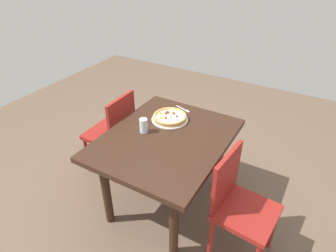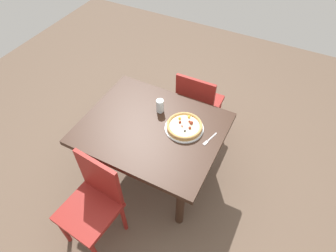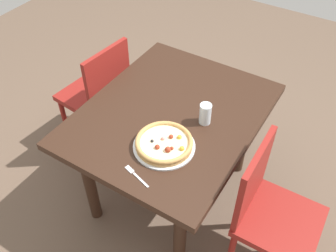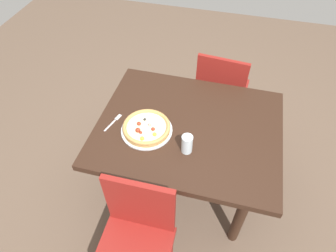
{
  "view_description": "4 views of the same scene",
  "coord_description": "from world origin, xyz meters",
  "px_view_note": "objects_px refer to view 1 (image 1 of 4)",
  "views": [
    {
      "loc": [
        1.62,
        0.96,
        2.03
      ],
      "look_at": [
        -0.12,
        -0.05,
        0.75
      ],
      "focal_mm": 31.0,
      "sensor_mm": 36.0,
      "label": 1
    },
    {
      "loc": [
        -0.83,
        1.33,
        2.47
      ],
      "look_at": [
        -0.12,
        -0.05,
        0.75
      ],
      "focal_mm": 30.63,
      "sensor_mm": 36.0,
      "label": 2
    },
    {
      "loc": [
        -1.31,
        -0.79,
        2.11
      ],
      "look_at": [
        -0.12,
        -0.05,
        0.75
      ],
      "focal_mm": 39.63,
      "sensor_mm": 36.0,
      "label": 3
    },
    {
      "loc": [
        0.19,
        -1.24,
        2.1
      ],
      "look_at": [
        -0.12,
        -0.05,
        0.75
      ],
      "focal_mm": 31.72,
      "sensor_mm": 36.0,
      "label": 4
    }
  ],
  "objects_px": {
    "chair_near": "(114,131)",
    "plate": "(170,119)",
    "drinking_glass": "(144,126)",
    "chair_far": "(239,204)",
    "pizza": "(170,117)",
    "dining_table": "(166,148)",
    "fork": "(184,109)"
  },
  "relations": [
    {
      "from": "chair_near",
      "to": "plate",
      "type": "relative_size",
      "value": 2.74
    },
    {
      "from": "drinking_glass",
      "to": "chair_far",
      "type": "bearing_deg",
      "value": 82.48
    },
    {
      "from": "chair_far",
      "to": "pizza",
      "type": "xyz_separation_m",
      "value": [
        -0.38,
        -0.78,
        0.28
      ]
    },
    {
      "from": "chair_near",
      "to": "chair_far",
      "type": "relative_size",
      "value": 1.0
    },
    {
      "from": "dining_table",
      "to": "drinking_glass",
      "type": "relative_size",
      "value": 9.46
    },
    {
      "from": "plate",
      "to": "fork",
      "type": "bearing_deg",
      "value": 174.61
    },
    {
      "from": "chair_near",
      "to": "plate",
      "type": "bearing_deg",
      "value": -80.6
    },
    {
      "from": "dining_table",
      "to": "chair_far",
      "type": "relative_size",
      "value": 1.32
    },
    {
      "from": "plate",
      "to": "pizza",
      "type": "relative_size",
      "value": 1.08
    },
    {
      "from": "dining_table",
      "to": "chair_near",
      "type": "bearing_deg",
      "value": -101.79
    },
    {
      "from": "plate",
      "to": "drinking_glass",
      "type": "xyz_separation_m",
      "value": [
        0.27,
        -0.09,
        0.06
      ]
    },
    {
      "from": "fork",
      "to": "drinking_glass",
      "type": "distance_m",
      "value": 0.51
    },
    {
      "from": "chair_near",
      "to": "dining_table",
      "type": "bearing_deg",
      "value": -102.55
    },
    {
      "from": "chair_far",
      "to": "fork",
      "type": "bearing_deg",
      "value": -123.21
    },
    {
      "from": "fork",
      "to": "plate",
      "type": "bearing_deg",
      "value": -78.87
    },
    {
      "from": "chair_near",
      "to": "fork",
      "type": "xyz_separation_m",
      "value": [
        -0.33,
        0.59,
        0.25
      ]
    },
    {
      "from": "drinking_glass",
      "to": "fork",
      "type": "bearing_deg",
      "value": 167.41
    },
    {
      "from": "plate",
      "to": "drinking_glass",
      "type": "relative_size",
      "value": 2.62
    },
    {
      "from": "chair_far",
      "to": "plate",
      "type": "relative_size",
      "value": 2.74
    },
    {
      "from": "fork",
      "to": "drinking_glass",
      "type": "relative_size",
      "value": 1.35
    },
    {
      "from": "fork",
      "to": "drinking_glass",
      "type": "xyz_separation_m",
      "value": [
        0.49,
        -0.11,
        0.06
      ]
    },
    {
      "from": "pizza",
      "to": "fork",
      "type": "bearing_deg",
      "value": 174.38
    },
    {
      "from": "chair_far",
      "to": "fork",
      "type": "xyz_separation_m",
      "value": [
        -0.61,
        -0.76,
        0.25
      ]
    },
    {
      "from": "pizza",
      "to": "dining_table",
      "type": "bearing_deg",
      "value": 23.39
    },
    {
      "from": "chair_far",
      "to": "plate",
      "type": "distance_m",
      "value": 0.91
    },
    {
      "from": "pizza",
      "to": "drinking_glass",
      "type": "relative_size",
      "value": 2.42
    },
    {
      "from": "dining_table",
      "to": "plate",
      "type": "height_order",
      "value": "plate"
    },
    {
      "from": "plate",
      "to": "fork",
      "type": "xyz_separation_m",
      "value": [
        -0.22,
        0.02,
        -0.0
      ]
    },
    {
      "from": "plate",
      "to": "pizza",
      "type": "xyz_separation_m",
      "value": [
        -0.0,
        -0.0,
        0.03
      ]
    },
    {
      "from": "dining_table",
      "to": "chair_far",
      "type": "height_order",
      "value": "chair_far"
    },
    {
      "from": "plate",
      "to": "drinking_glass",
      "type": "bearing_deg",
      "value": -18.27
    },
    {
      "from": "chair_far",
      "to": "drinking_glass",
      "type": "bearing_deg",
      "value": -92.03
    }
  ]
}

